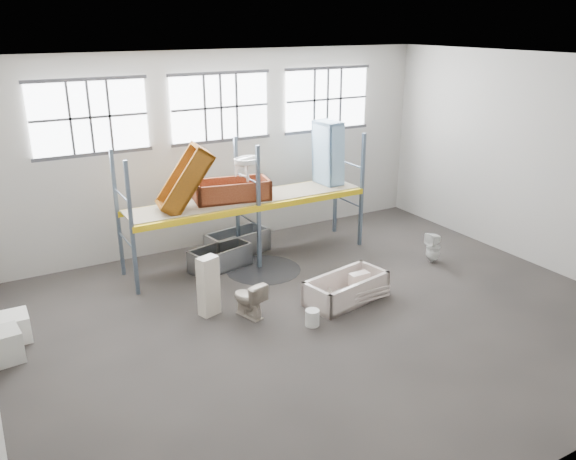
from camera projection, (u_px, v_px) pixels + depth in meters
floor at (324, 319)px, 11.76m from camera, size 12.00×10.00×0.10m
ceiling at (331, 58)px, 10.01m from camera, size 12.00×10.00×0.10m
wall_back at (220, 150)px, 15.01m from camera, size 12.00×0.10×5.00m
wall_front at (565, 308)px, 6.76m from camera, size 12.00×0.10×5.00m
wall_right at (541, 162)px, 13.70m from camera, size 0.10×10.00×5.00m
window_left at (90, 117)px, 13.05m from camera, size 2.60×0.04×1.60m
window_mid at (220, 107)px, 14.54m from camera, size 2.60×0.04×1.60m
window_right at (327, 99)px, 16.03m from camera, size 2.60×0.04×1.60m
rack_upright_la at (132, 230)px, 12.20m from camera, size 0.08×0.08×3.00m
rack_upright_lb at (118, 214)px, 13.18m from camera, size 0.08×0.08×3.00m
rack_upright_ma at (259, 208)px, 13.59m from camera, size 0.08×0.08×3.00m
rack_upright_mb at (237, 196)px, 14.57m from camera, size 0.08×0.08×3.00m
rack_upright_ra at (362, 191)px, 14.99m from camera, size 0.08×0.08×3.00m
rack_upright_rb at (336, 180)px, 15.97m from camera, size 0.08×0.08×3.00m
rack_beam_front at (259, 208)px, 13.59m from camera, size 6.00×0.10×0.14m
rack_beam_back at (237, 196)px, 14.57m from camera, size 6.00×0.10×0.14m
shelf_deck at (247, 199)px, 14.06m from camera, size 5.90×1.10×0.03m
wet_patch at (263, 270)px, 13.94m from camera, size 1.80×1.80×0.00m
bathtub_beige at (346, 288)px, 12.36m from camera, size 1.96×1.19×0.54m
cistern_spare at (359, 282)px, 12.64m from camera, size 0.45×0.21×0.42m
sink_in_tub at (321, 294)px, 12.37m from camera, size 0.61×0.61×0.16m
toilet_beige at (249, 299)px, 11.65m from camera, size 0.62×0.84×0.77m
cistern_tall at (208, 286)px, 11.65m from camera, size 0.46×0.37×1.25m
toilet_white at (433, 247)px, 14.27m from camera, size 0.36×0.35×0.76m
steel_tub_left at (220, 258)px, 13.95m from camera, size 1.61×1.05×0.54m
steel_tub_right at (238, 242)px, 14.86m from camera, size 1.69×1.01×0.58m
rust_tub_flat at (232, 191)px, 13.86m from camera, size 1.91×1.16×0.50m
rust_tub_tilted at (185, 180)px, 12.97m from camera, size 1.41×0.95×1.60m
sink_on_shelf at (248, 180)px, 13.69m from camera, size 0.81×0.73×0.59m
blue_tub_upright at (328, 154)px, 15.03m from camera, size 0.57×0.81×1.70m
bucket at (312, 318)px, 11.36m from camera, size 0.32×0.32×0.33m
carton_near at (1, 347)px, 10.12m from camera, size 0.73×0.64×0.58m
carton_far at (12, 328)px, 10.81m from camera, size 0.62×0.62×0.51m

